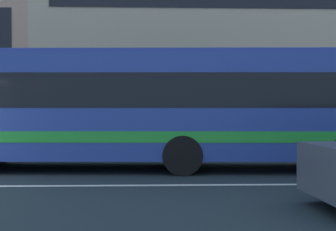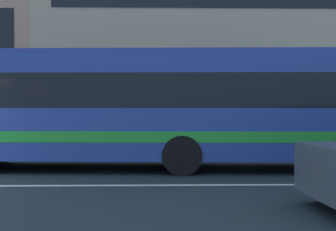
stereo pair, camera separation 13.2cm
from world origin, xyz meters
name	(u,v)px [view 1 (the left image)]	position (x,y,z in m)	size (l,w,h in m)	color
apartment_block_right	(260,26)	(12.19, 16.08, 6.76)	(24.63, 10.69, 13.51)	#C1AD8F
transit_bus	(156,105)	(5.82, 2.52, 1.77)	(11.67, 3.01, 3.20)	#274096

